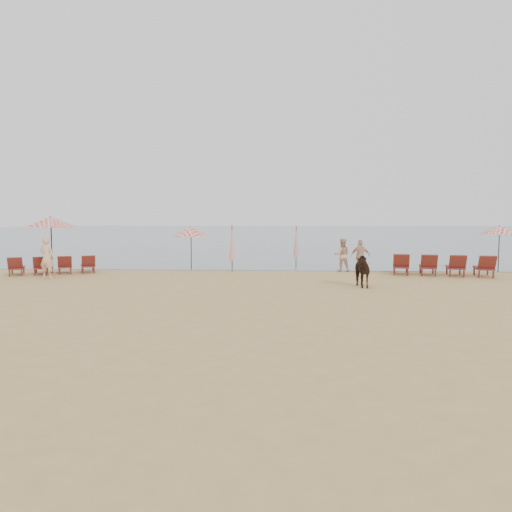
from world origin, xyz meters
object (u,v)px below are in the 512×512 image
Objects in this scene: umbrella_closed_right at (232,243)px; lounger_cluster_left at (53,265)px; umbrella_open_left_b at (191,231)px; cow at (359,270)px; umbrella_open_right at (499,230)px; umbrella_closed_left at (296,242)px; lounger_cluster_right at (442,266)px; umbrella_open_left_a at (51,222)px; beachgoer_right_a at (342,255)px; beachgoer_right_b at (360,256)px; beachgoer_left at (47,258)px.

lounger_cluster_left is at bearing -169.06° from umbrella_closed_right.
umbrella_open_left_b is 9.58m from cow.
umbrella_open_right is at bearing -18.68° from lounger_cluster_left.
umbrella_closed_right is (7.99, 1.55, 0.97)m from lounger_cluster_left.
umbrella_open_left_b reaches higher than lounger_cluster_left.
umbrella_open_left_b reaches higher than umbrella_closed_left.
lounger_cluster_left is 8.20m from umbrella_closed_right.
umbrella_open_right is at bearing -12.39° from umbrella_closed_left.
lounger_cluster_right is 17.73m from umbrella_open_left_a.
cow is 0.93× the size of beachgoer_right_a.
beachgoer_right_b is at bearing 159.25° from beachgoer_right_a.
lounger_cluster_right is at bearing 31.89° from cow.
beachgoer_right_a reaches higher than lounger_cluster_right.
umbrella_closed_left is 11.99m from beachgoer_left.
beachgoer_right_b is (14.26, 1.30, -1.60)m from umbrella_open_left_a.
umbrella_closed_right is 7.26m from cow.
beachgoer_right_a is at bearing 160.47° from umbrella_open_right.
beachgoer_left is at bearing -156.77° from umbrella_closed_right.
umbrella_closed_left is 3.04m from beachgoer_right_a.
lounger_cluster_right reaches higher than lounger_cluster_left.
umbrella_closed_right is (8.22, 1.16, -1.00)m from umbrella_open_left_a.
lounger_cluster_right is 3.04× the size of cow.
umbrella_open_left_b reaches higher than beachgoer_right_b.
umbrella_closed_left is 0.96× the size of umbrella_closed_right.
umbrella_closed_right is (2.15, -1.00, -0.53)m from umbrella_open_left_b.
umbrella_open_right is 1.44× the size of beachgoer_right_b.
beachgoer_left is (-16.86, -2.02, 0.43)m from lounger_cluster_right.
cow is (13.47, -3.79, -1.75)m from umbrella_open_left_a.
lounger_cluster_left is at bearing -35.70° from umbrella_open_left_a.
beachgoer_right_b is at bearing 70.78° from cow.
lounger_cluster_right is at bearing -30.32° from umbrella_closed_left.
beachgoer_right_a is 0.87m from beachgoer_right_b.
beachgoer_right_a is at bearing 79.95° from cow.
umbrella_open_left_b is 1.03× the size of umbrella_closed_left.
umbrella_open_left_a is 1.81× the size of cow.
lounger_cluster_right is 2.82× the size of beachgoer_right_a.
beachgoer_right_a is (5.22, 0.42, -0.59)m from umbrella_closed_right.
beachgoer_right_b is (0.79, 5.09, 0.15)m from cow.
umbrella_closed_left is 1.47× the size of cow.
umbrella_closed_left reaches higher than beachgoer_left.
umbrella_open_left_a is (-0.22, 0.38, 1.97)m from lounger_cluster_left.
lounger_cluster_right is at bearing -171.89° from umbrella_open_right.
umbrella_closed_left is (-9.41, 2.07, -0.66)m from umbrella_open_right.
lounger_cluster_right is 4.49m from beachgoer_right_a.
beachgoer_right_b is (-6.45, -0.32, -1.22)m from umbrella_open_right.
umbrella_closed_left is (-6.33, 3.70, 0.86)m from lounger_cluster_right.
umbrella_open_right is 12.52m from umbrella_closed_right.
umbrella_open_left_a reaches higher than beachgoer_right_a.
umbrella_closed_right is 1.25× the size of beachgoer_left.
lounger_cluster_left is 14.14m from beachgoer_right_b.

